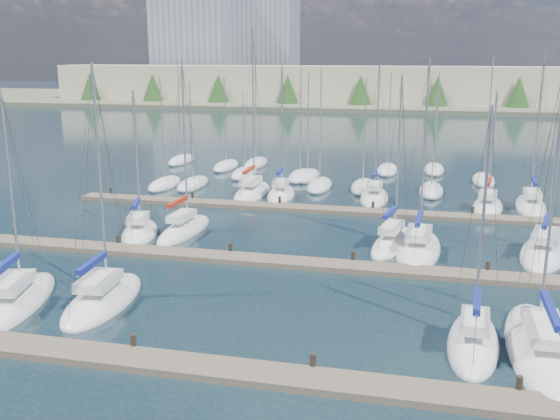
% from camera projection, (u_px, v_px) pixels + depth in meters
% --- Properties ---
extents(ground, '(400.00, 400.00, 0.00)m').
position_uv_depth(ground, '(361.00, 156.00, 80.49)').
color(ground, '#1A2D35').
rests_on(ground, ground).
extents(dock_near, '(44.00, 1.93, 1.10)m').
position_uv_depth(dock_near, '(214.00, 369.00, 25.69)').
color(dock_near, '#6B5E4C').
rests_on(dock_near, ground).
extents(dock_mid, '(44.00, 1.93, 1.10)m').
position_uv_depth(dock_mid, '(287.00, 262.00, 38.91)').
color(dock_mid, '#6B5E4C').
rests_on(dock_mid, ground).
extents(dock_far, '(44.00, 1.93, 1.10)m').
position_uv_depth(dock_far, '(324.00, 209.00, 52.13)').
color(dock_far, '#6B5E4C').
rests_on(dock_far, ground).
extents(sailboat_o, '(2.96, 6.80, 12.67)m').
position_uv_depth(sailboat_o, '(281.00, 194.00, 57.55)').
color(sailboat_o, white).
rests_on(sailboat_o, ground).
extents(sailboat_n, '(2.84, 8.90, 15.77)m').
position_uv_depth(sailboat_n, '(252.00, 192.00, 58.56)').
color(sailboat_n, white).
rests_on(sailboat_n, ground).
extents(sailboat_r, '(2.94, 8.45, 13.64)m').
position_uv_depth(sailboat_r, '(531.00, 206.00, 53.29)').
color(sailboat_r, white).
rests_on(sailboat_r, ground).
extents(sailboat_e, '(2.80, 7.16, 11.45)m').
position_uv_depth(sailboat_e, '(473.00, 342.00, 27.99)').
color(sailboat_e, white).
rests_on(sailboat_e, ground).
extents(sailboat_c, '(3.57, 8.05, 13.13)m').
position_uv_depth(sailboat_c, '(103.00, 299.00, 32.91)').
color(sailboat_c, white).
rests_on(sailboat_c, ground).
extents(sailboat_b, '(4.66, 9.00, 11.92)m').
position_uv_depth(sailboat_b, '(17.00, 301.00, 32.65)').
color(sailboat_b, white).
rests_on(sailboat_b, ground).
extents(sailboat_h, '(4.13, 6.81, 11.10)m').
position_uv_depth(sailboat_h, '(140.00, 232.00, 45.30)').
color(sailboat_h, white).
rests_on(sailboat_h, ground).
extents(sailboat_i, '(2.57, 8.04, 13.12)m').
position_uv_depth(sailboat_i, '(184.00, 230.00, 45.95)').
color(sailboat_i, white).
rests_on(sailboat_i, ground).
extents(sailboat_m, '(5.23, 9.89, 13.03)m').
position_uv_depth(sailboat_m, '(545.00, 251.00, 41.08)').
color(sailboat_m, white).
rests_on(sailboat_m, ground).
extents(sailboat_f, '(3.04, 10.27, 14.34)m').
position_uv_depth(sailboat_f, '(540.00, 348.00, 27.45)').
color(sailboat_f, white).
rests_on(sailboat_f, ground).
extents(sailboat_k, '(3.59, 8.19, 12.23)m').
position_uv_depth(sailboat_k, '(392.00, 242.00, 42.94)').
color(sailboat_k, white).
rests_on(sailboat_k, ground).
extents(sailboat_l, '(3.35, 8.97, 13.29)m').
position_uv_depth(sailboat_l, '(418.00, 248.00, 41.59)').
color(sailboat_l, white).
rests_on(sailboat_l, ground).
extents(sailboat_p, '(2.64, 7.48, 12.75)m').
position_uv_depth(sailboat_p, '(374.00, 197.00, 56.41)').
color(sailboat_p, white).
rests_on(sailboat_p, ground).
extents(sailboat_q, '(3.54, 7.39, 10.58)m').
position_uv_depth(sailboat_q, '(487.00, 207.00, 52.89)').
color(sailboat_q, white).
rests_on(sailboat_q, ground).
extents(distant_boats, '(36.93, 20.75, 13.30)m').
position_uv_depth(distant_boats, '(304.00, 176.00, 66.05)').
color(distant_boats, '#9EA0A5').
rests_on(distant_boats, ground).
extents(shoreline, '(400.00, 60.00, 38.00)m').
position_uv_depth(shoreline, '(348.00, 75.00, 166.43)').
color(shoreline, '#666B51').
rests_on(shoreline, ground).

